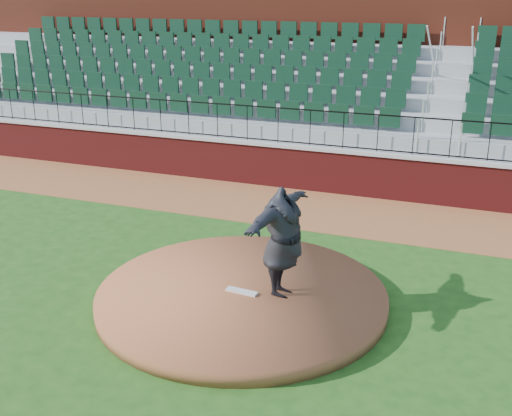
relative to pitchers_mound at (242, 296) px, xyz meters
The scene contains 10 objects.
ground 0.35m from the pitchers_mound, 165.68° to the left, with size 90.00×90.00×0.00m, color #204C15.
warning_track 5.49m from the pitchers_mound, 93.35° to the left, with size 34.00×3.20×0.01m, color brown.
field_wall 7.11m from the pitchers_mound, 92.59° to the left, with size 34.00×0.35×1.20m, color maroon.
wall_cap 7.18m from the pitchers_mound, 92.59° to the left, with size 34.00×0.45×0.10m, color #B7B7B7.
wall_railing 7.28m from the pitchers_mound, 92.59° to the left, with size 34.00×0.05×1.00m, color black, non-canonical shape.
seating_stands 10.05m from the pitchers_mound, 91.87° to the left, with size 34.00×5.10×4.60m, color gray, non-canonical shape.
concourse_wall 12.88m from the pitchers_mound, 91.46° to the left, with size 34.00×0.50×5.50m, color maroon.
pitchers_mound is the anchor object (origin of this frame).
pitching_rubber 0.17m from the pitchers_mound, 68.06° to the right, with size 0.60×0.15×0.04m, color silver.
pitcher 1.38m from the pitchers_mound, ahead, with size 2.52×0.69×2.05m, color black.
Camera 1 is at (4.30, -9.78, 5.58)m, focal length 44.27 mm.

